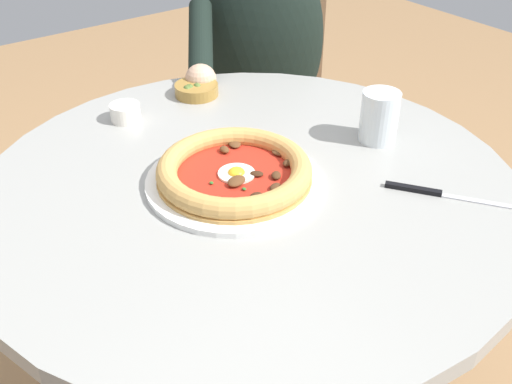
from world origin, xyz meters
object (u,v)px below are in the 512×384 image
object	(u,v)px
ramekin_capers	(125,112)
dining_table	(249,249)
olive_pan	(196,89)
pizza_on_plate	(235,173)
water_glass	(379,119)
cafe_chair_diner	(259,91)
steak_knife	(432,192)
diner_person	(258,114)

from	to	relation	value
ramekin_capers	dining_table	bearing A→B (deg)	12.01
olive_pan	ramekin_capers	bearing A→B (deg)	-84.28
pizza_on_plate	water_glass	size ratio (longest dim) A/B	3.09
olive_pan	cafe_chair_diner	bearing A→B (deg)	127.52
pizza_on_plate	cafe_chair_diner	distance (m)	0.87
steak_knife	diner_person	size ratio (longest dim) A/B	0.16
dining_table	olive_pan	world-z (taller)	olive_pan
dining_table	olive_pan	distance (m)	0.40
olive_pan	diner_person	world-z (taller)	diner_person
pizza_on_plate	diner_person	size ratio (longest dim) A/B	0.26
pizza_on_plate	olive_pan	xyz separation A→B (m)	(-0.34, 0.13, -0.01)
ramekin_capers	cafe_chair_diner	world-z (taller)	cafe_chair_diner
diner_person	cafe_chair_diner	world-z (taller)	diner_person
water_glass	dining_table	bearing A→B (deg)	-96.30
water_glass	cafe_chair_diner	distance (m)	0.77
ramekin_capers	olive_pan	xyz separation A→B (m)	(-0.02, 0.18, -0.00)
diner_person	water_glass	bearing A→B (deg)	-13.88
diner_person	steak_knife	bearing A→B (deg)	-14.95
dining_table	pizza_on_plate	distance (m)	0.18
dining_table	cafe_chair_diner	world-z (taller)	cafe_chair_diner
dining_table	pizza_on_plate	world-z (taller)	pizza_on_plate
ramekin_capers	steak_knife	bearing A→B (deg)	27.96
dining_table	steak_knife	size ratio (longest dim) A/B	5.03
diner_person	cafe_chair_diner	bearing A→B (deg)	141.35
dining_table	ramekin_capers	size ratio (longest dim) A/B	15.39
water_glass	steak_knife	distance (m)	0.20
dining_table	cafe_chair_diner	xyz separation A→B (m)	(-0.65, 0.51, -0.06)
olive_pan	diner_person	xyz separation A→B (m)	(-0.19, 0.31, -0.23)
dining_table	ramekin_capers	world-z (taller)	ramekin_capers
steak_knife	dining_table	bearing A→B (deg)	-134.60
diner_person	olive_pan	bearing A→B (deg)	-58.06
pizza_on_plate	olive_pan	size ratio (longest dim) A/B	2.71
pizza_on_plate	olive_pan	bearing A→B (deg)	158.56
dining_table	water_glass	xyz separation A→B (m)	(0.03, 0.28, 0.20)
dining_table	ramekin_capers	xyz separation A→B (m)	(-0.33, -0.07, 0.17)
water_glass	cafe_chair_diner	world-z (taller)	cafe_chair_diner
cafe_chair_diner	water_glass	bearing A→B (deg)	-18.83
ramekin_capers	olive_pan	world-z (taller)	olive_pan
dining_table	diner_person	size ratio (longest dim) A/B	0.80
steak_knife	ramekin_capers	distance (m)	0.61
steak_knife	diner_person	xyz separation A→B (m)	(-0.75, 0.20, -0.22)
dining_table	diner_person	xyz separation A→B (m)	(-0.54, 0.42, -0.06)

